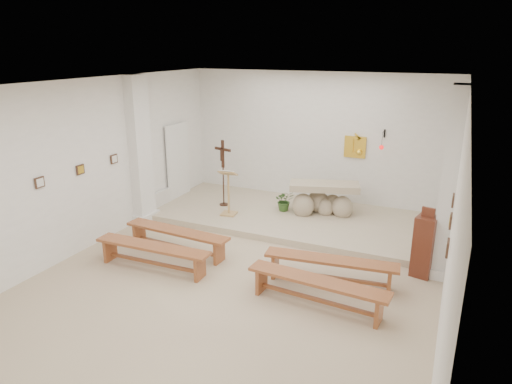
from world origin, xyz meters
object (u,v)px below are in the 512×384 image
at_px(bench_left_front, 177,235).
at_px(bench_right_front, 331,265).
at_px(crucifix_stand, 223,168).
at_px(lectern, 228,192).
at_px(donation_pedestal, 424,246).
at_px(bench_right_second, 317,286).
at_px(bench_left_second, 153,251).
at_px(altar, 323,201).

relative_size(bench_left_front, bench_right_front, 1.00).
bearing_deg(bench_right_front, crucifix_stand, 136.65).
relative_size(lectern, donation_pedestal, 0.87).
height_order(bench_right_front, bench_right_second, same).
height_order(bench_right_front, bench_left_second, same).
relative_size(bench_left_front, bench_right_second, 1.00).
xyz_separation_m(altar, bench_right_front, (1.05, -3.08, -0.10)).
bearing_deg(lectern, altar, 18.96).
xyz_separation_m(crucifix_stand, bench_right_front, (3.57, -2.64, -0.76)).
bearing_deg(altar, bench_right_second, -91.93).
relative_size(bench_right_front, bench_left_second, 1.01).
relative_size(altar, bench_right_front, 0.74).
bearing_deg(altar, crucifix_stand, 173.06).
bearing_deg(bench_right_second, altar, 109.46).
xyz_separation_m(donation_pedestal, bench_right_front, (-1.47, -1.02, -0.22)).
distance_m(lectern, bench_right_second, 4.27).
height_order(altar, bench_left_front, altar).
bearing_deg(lectern, crucifix_stand, 120.30).
xyz_separation_m(altar, donation_pedestal, (2.52, -2.06, 0.11)).
xyz_separation_m(bench_left_front, bench_left_second, (0.00, -0.83, 0.00)).
xyz_separation_m(bench_left_front, bench_right_second, (3.25, -0.83, 0.00)).
xyz_separation_m(lectern, bench_left_second, (-0.13, -2.89, -0.35)).
bearing_deg(crucifix_stand, bench_left_front, -67.67).
height_order(donation_pedestal, bench_right_front, donation_pedestal).
distance_m(altar, bench_left_second, 4.49).
distance_m(bench_left_front, bench_right_second, 3.35).
bearing_deg(altar, bench_left_second, -136.32).
height_order(bench_left_second, bench_right_second, same).
distance_m(lectern, crucifix_stand, 0.84).
bearing_deg(donation_pedestal, bench_right_second, -115.40).
height_order(altar, bench_left_second, altar).
xyz_separation_m(crucifix_stand, donation_pedestal, (5.04, -1.62, -0.55)).
xyz_separation_m(lectern, donation_pedestal, (4.60, -1.04, -0.13)).
relative_size(altar, crucifix_stand, 1.04).
height_order(lectern, bench_right_front, lectern).
distance_m(bench_left_front, bench_right_front, 3.25).
height_order(bench_left_front, bench_left_second, same).
height_order(altar, bench_right_front, altar).
bearing_deg(donation_pedestal, bench_left_front, -154.65).
distance_m(altar, bench_right_front, 3.25).
distance_m(crucifix_stand, bench_left_front, 2.76).
relative_size(lectern, bench_left_second, 0.49).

